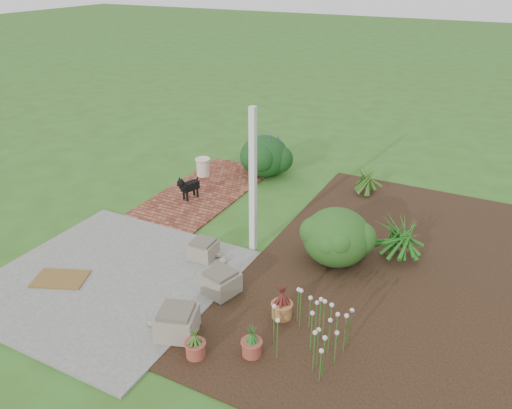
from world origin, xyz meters
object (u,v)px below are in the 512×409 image
at_px(evergreen_shrub, 337,236).
at_px(cream_ceramic_urn, 203,167).
at_px(black_dog, 188,186).
at_px(stone_trough_near, 177,323).

bearing_deg(evergreen_shrub, cream_ceramic_urn, 152.30).
bearing_deg(black_dog, cream_ceramic_urn, 126.92).
distance_m(cream_ceramic_urn, evergreen_shrub, 4.39).
bearing_deg(cream_ceramic_urn, stone_trough_near, -60.75).
distance_m(black_dog, evergreen_shrub, 3.57).
height_order(black_dog, cream_ceramic_urn, black_dog).
xyz_separation_m(cream_ceramic_urn, evergreen_shrub, (3.88, -2.04, 0.26)).
relative_size(black_dog, evergreen_shrub, 0.50).
xyz_separation_m(black_dog, evergreen_shrub, (3.46, -0.84, 0.17)).
bearing_deg(stone_trough_near, black_dog, 122.26).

